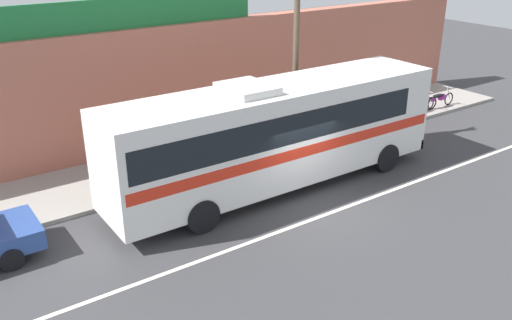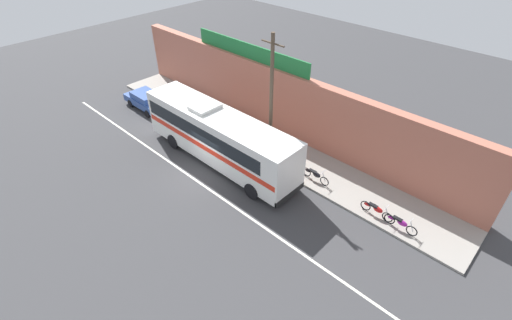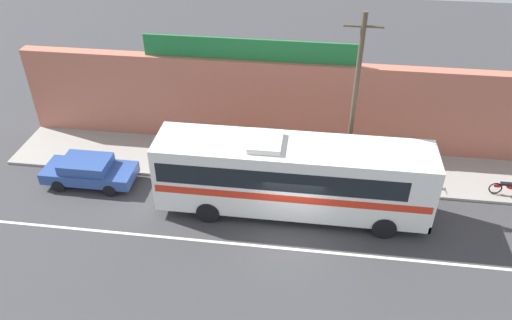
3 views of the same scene
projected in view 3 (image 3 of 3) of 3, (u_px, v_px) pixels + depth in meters
name	position (u px, v px, depth m)	size (l,w,h in m)	color
ground_plane	(291.00, 236.00, 21.48)	(70.00, 70.00, 0.00)	#3A3A3D
sidewalk_slab	(298.00, 165.00, 25.68)	(30.00, 3.60, 0.14)	gray
storefront_facade	(303.00, 106.00, 26.10)	(30.00, 0.70, 4.80)	#B26651
storefront_billboard	(249.00, 50.00, 24.72)	(10.74, 0.12, 1.10)	#1E7538
road_center_stripe	(289.00, 249.00, 20.83)	(30.00, 0.14, 0.01)	silver
intercity_bus	(290.00, 174.00, 21.68)	(11.94, 2.66, 3.78)	white
parked_car	(89.00, 171.00, 24.16)	(4.40, 1.89, 1.37)	#2D4C93
utility_pole	(354.00, 104.00, 21.79)	(1.60, 0.22, 8.48)	brown
motorcycle_blue	(510.00, 187.00, 23.35)	(1.94, 0.56, 0.94)	black
motorcycle_orange	(417.00, 178.00, 23.95)	(1.96, 0.56, 0.94)	black
pedestrian_far_right	(251.00, 154.00, 24.73)	(0.30, 0.48, 1.63)	black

